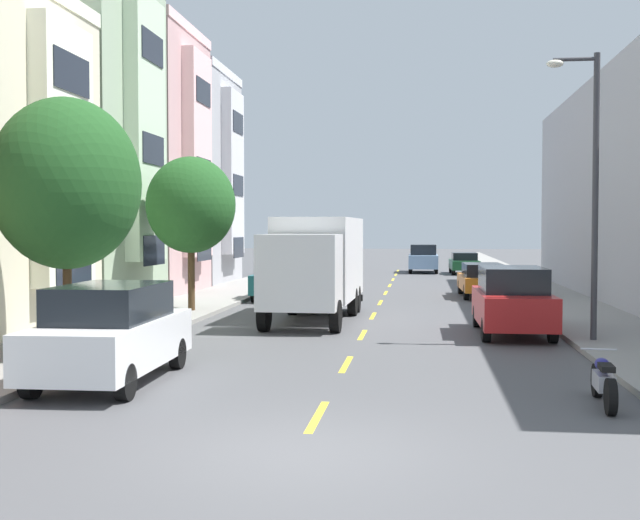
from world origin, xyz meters
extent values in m
plane|color=#4C4C4F|center=(0.00, 30.00, 0.00)|extent=(160.00, 160.00, 0.00)
cube|color=gray|center=(-7.10, 28.00, 0.07)|extent=(3.20, 120.00, 0.14)
cube|color=gray|center=(7.10, 28.00, 0.07)|extent=(3.20, 120.00, 0.14)
cube|color=yellow|center=(0.00, 2.00, 0.00)|extent=(0.14, 2.20, 0.01)
cube|color=yellow|center=(0.00, 7.00, 0.00)|extent=(0.14, 2.20, 0.01)
cube|color=yellow|center=(0.00, 12.00, 0.00)|extent=(0.14, 2.20, 0.01)
cube|color=yellow|center=(0.00, 17.00, 0.00)|extent=(0.14, 2.20, 0.01)
cube|color=yellow|center=(0.00, 22.00, 0.00)|extent=(0.14, 2.20, 0.01)
cube|color=yellow|center=(0.00, 27.00, 0.00)|extent=(0.14, 2.20, 0.01)
cube|color=yellow|center=(0.00, 32.00, 0.00)|extent=(0.14, 2.20, 0.01)
cube|color=yellow|center=(0.00, 37.00, 0.00)|extent=(0.14, 2.20, 0.01)
cube|color=yellow|center=(0.00, 42.00, 0.00)|extent=(0.14, 2.20, 0.01)
cube|color=yellow|center=(0.00, 47.00, 0.00)|extent=(0.14, 2.20, 0.01)
cube|color=white|center=(-8.42, 11.00, 5.12)|extent=(0.55, 3.01, 7.40)
cube|color=#1E232D|center=(-8.13, 11.00, 1.71)|extent=(0.04, 2.29, 1.10)
cube|color=#1E232D|center=(-8.13, 11.00, 4.55)|extent=(0.04, 2.29, 1.10)
cube|color=#1E232D|center=(-8.13, 11.00, 7.40)|extent=(0.04, 2.29, 1.10)
cube|color=#99AD8E|center=(-13.78, 17.89, 6.18)|extent=(10.17, 6.69, 12.35)
cube|color=beige|center=(-8.42, 17.89, 6.67)|extent=(0.55, 3.01, 9.63)
cube|color=#1E232D|center=(-8.13, 17.89, 2.22)|extent=(0.04, 2.29, 1.10)
cube|color=#1E232D|center=(-8.13, 17.89, 5.93)|extent=(0.04, 2.29, 1.10)
cube|color=#1E232D|center=(-8.13, 17.89, 9.63)|extent=(0.04, 2.29, 1.10)
cube|color=#CC9E9E|center=(-15.37, 24.78, 5.88)|extent=(13.35, 6.69, 11.77)
cube|color=#FECACA|center=(-8.95, 24.78, 11.99)|extent=(0.60, 6.69, 0.44)
cube|color=#FECACA|center=(-8.42, 24.78, 6.36)|extent=(0.55, 3.01, 9.18)
cube|color=#1E232D|center=(-8.13, 24.78, 2.12)|extent=(0.04, 2.29, 1.10)
cube|color=#1E232D|center=(-8.13, 24.78, 5.65)|extent=(0.04, 2.29, 1.10)
cube|color=#1E232D|center=(-8.13, 24.78, 9.18)|extent=(0.04, 2.29, 1.10)
cube|color=#A8A8AD|center=(-13.77, 31.67, 5.57)|extent=(10.14, 6.69, 11.15)
cube|color=silver|center=(-8.95, 31.67, 11.37)|extent=(0.60, 6.69, 0.44)
cube|color=silver|center=(-8.42, 31.67, 6.02)|extent=(0.55, 3.01, 8.70)
cube|color=#1E232D|center=(-8.13, 31.67, 2.01)|extent=(0.04, 2.29, 1.10)
cube|color=#1E232D|center=(-8.13, 31.67, 5.35)|extent=(0.04, 2.29, 1.10)
cube|color=#1E232D|center=(-8.13, 31.67, 8.70)|extent=(0.04, 2.29, 1.10)
cylinder|color=#47331E|center=(-6.40, 6.77, 1.36)|extent=(0.20, 0.20, 2.44)
ellipsoid|color=#1E4C1E|center=(-6.40, 6.77, 4.05)|extent=(3.39, 3.39, 3.92)
cylinder|color=#47331E|center=(-6.40, 16.77, 1.36)|extent=(0.25, 0.25, 2.45)
ellipsoid|color=#1E4C1E|center=(-6.40, 16.77, 3.86)|extent=(3.14, 3.14, 3.39)
cylinder|color=#38383D|center=(6.10, 10.77, 3.83)|extent=(0.16, 0.16, 7.39)
cylinder|color=#38383D|center=(5.55, 10.77, 7.38)|extent=(1.10, 0.10, 0.10)
ellipsoid|color=silver|center=(5.05, 10.77, 7.28)|extent=(0.44, 0.28, 0.20)
cube|color=white|center=(-1.78, 16.43, 2.02)|extent=(2.53, 5.78, 2.73)
cube|color=white|center=(-1.87, 12.42, 1.76)|extent=(2.35, 1.95, 2.20)
cube|color=black|center=(-1.89, 11.52, 2.24)|extent=(2.02, 0.12, 0.97)
cube|color=black|center=(-1.72, 19.21, 0.43)|extent=(2.40, 0.21, 0.24)
cylinder|color=black|center=(-2.93, 12.39, 0.48)|extent=(0.30, 0.97, 0.96)
cylinder|color=black|center=(-0.81, 12.34, 0.48)|extent=(0.30, 0.97, 0.96)
cylinder|color=black|center=(-2.80, 18.12, 0.48)|extent=(0.30, 0.97, 0.96)
cylinder|color=black|center=(-0.68, 18.07, 0.48)|extent=(0.30, 0.97, 0.96)
cylinder|color=black|center=(-2.82, 17.02, 0.48)|extent=(0.30, 0.97, 0.96)
cylinder|color=black|center=(-0.70, 16.97, 0.48)|extent=(0.30, 0.97, 0.96)
cube|color=silver|center=(-4.40, 4.35, 0.78)|extent=(2.05, 4.84, 0.90)
cube|color=black|center=(-4.40, 4.35, 1.58)|extent=(1.77, 2.82, 0.70)
cylinder|color=black|center=(-5.23, 2.70, 0.33)|extent=(0.23, 0.66, 0.66)
cylinder|color=black|center=(-3.50, 2.74, 0.33)|extent=(0.23, 0.66, 0.66)
cylinder|color=black|center=(-5.30, 5.97, 0.33)|extent=(0.23, 0.66, 0.66)
cylinder|color=black|center=(-3.57, 6.00, 0.33)|extent=(0.23, 0.66, 0.66)
cube|color=#AD1E1E|center=(4.23, 12.60, 0.78)|extent=(1.97, 4.81, 0.90)
cube|color=black|center=(4.23, 12.60, 1.58)|extent=(1.73, 2.79, 0.70)
cylinder|color=black|center=(5.09, 14.24, 0.33)|extent=(0.22, 0.66, 0.66)
cylinder|color=black|center=(3.36, 14.23, 0.33)|extent=(0.22, 0.66, 0.66)
cylinder|color=black|center=(5.11, 10.98, 0.33)|extent=(0.22, 0.66, 0.66)
cylinder|color=black|center=(3.38, 10.97, 0.33)|extent=(0.22, 0.66, 0.66)
cube|color=#194C28|center=(4.50, 43.53, 0.63)|extent=(1.89, 4.53, 0.60)
cube|color=black|center=(4.50, 43.30, 1.18)|extent=(1.62, 2.19, 0.50)
cylinder|color=black|center=(5.26, 45.07, 0.33)|extent=(0.23, 0.66, 0.66)
cylinder|color=black|center=(3.68, 45.04, 0.33)|extent=(0.23, 0.66, 0.66)
cylinder|color=black|center=(5.32, 42.01, 0.33)|extent=(0.23, 0.66, 0.66)
cylinder|color=black|center=(3.74, 41.98, 0.33)|extent=(0.23, 0.66, 0.66)
cube|color=#195B60|center=(-4.31, 23.38, 0.73)|extent=(2.16, 5.36, 0.80)
cube|color=black|center=(-4.27, 22.21, 1.43)|extent=(1.81, 1.64, 0.60)
cylinder|color=black|center=(-5.14, 21.55, 0.33)|extent=(0.24, 0.67, 0.66)
cylinder|color=black|center=(-3.36, 21.60, 0.33)|extent=(0.24, 0.67, 0.66)
cylinder|color=black|center=(-5.25, 25.15, 0.33)|extent=(0.24, 0.67, 0.66)
cylinder|color=black|center=(-3.47, 25.20, 0.33)|extent=(0.24, 0.67, 0.66)
cube|color=orange|center=(4.31, 25.30, 0.64)|extent=(1.95, 4.75, 0.62)
cube|color=black|center=(4.32, 24.92, 1.23)|extent=(1.68, 2.86, 0.55)
cylinder|color=black|center=(5.07, 26.91, 0.33)|extent=(0.24, 0.67, 0.66)
cylinder|color=black|center=(3.47, 26.87, 0.33)|extent=(0.24, 0.67, 0.66)
cylinder|color=black|center=(5.15, 23.72, 0.33)|extent=(0.24, 0.67, 0.66)
cylinder|color=black|center=(3.55, 23.68, 0.33)|extent=(0.24, 0.67, 0.66)
cube|color=#333338|center=(-4.49, 28.83, 0.64)|extent=(1.81, 4.03, 0.62)
cube|color=black|center=(-4.48, 29.31, 1.23)|extent=(1.56, 1.71, 0.55)
cylinder|color=black|center=(-5.28, 27.48, 0.33)|extent=(0.23, 0.66, 0.66)
cylinder|color=black|center=(-3.76, 27.45, 0.33)|extent=(0.23, 0.66, 0.66)
cylinder|color=black|center=(-5.23, 30.20, 0.33)|extent=(0.23, 0.66, 0.66)
cylinder|color=black|center=(-3.71, 30.17, 0.33)|extent=(0.23, 0.66, 0.66)
cube|color=#7A9EC6|center=(1.80, 44.90, 0.78)|extent=(1.95, 4.80, 0.90)
cube|color=black|center=(1.80, 44.90, 1.58)|extent=(1.72, 2.78, 0.70)
cylinder|color=black|center=(2.67, 46.53, 0.33)|extent=(0.22, 0.66, 0.66)
cylinder|color=black|center=(0.94, 46.53, 0.33)|extent=(0.22, 0.66, 0.66)
cylinder|color=black|center=(2.67, 43.27, 0.33)|extent=(0.22, 0.66, 0.66)
cylinder|color=black|center=(0.94, 43.27, 0.33)|extent=(0.22, 0.66, 0.66)
cylinder|color=black|center=(4.80, 4.13, 0.30)|extent=(0.18, 0.61, 0.60)
cylinder|color=black|center=(4.70, 2.68, 0.30)|extent=(0.18, 0.61, 0.60)
cube|color=silver|center=(4.75, 3.40, 0.42)|extent=(0.33, 0.83, 0.28)
ellipsoid|color=navy|center=(4.76, 3.58, 0.68)|extent=(0.24, 0.48, 0.22)
cube|color=black|center=(4.73, 3.14, 0.70)|extent=(0.25, 0.53, 0.10)
cylinder|color=silver|center=(4.79, 4.01, 0.88)|extent=(0.62, 0.07, 0.03)
camera|label=1|loc=(1.64, -10.69, 3.03)|focal=45.06mm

